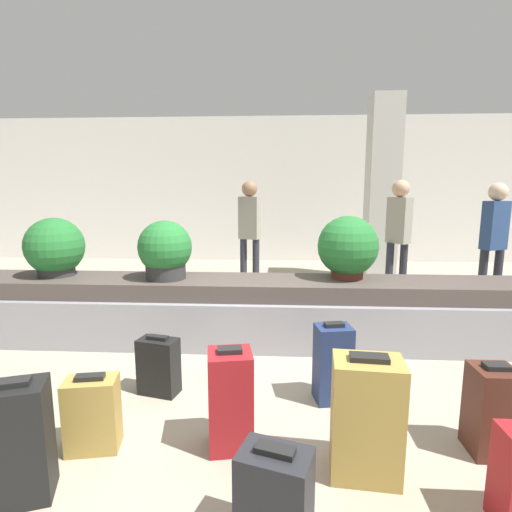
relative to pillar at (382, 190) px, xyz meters
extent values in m
plane|color=#9E937F|center=(-2.03, -4.30, -1.60)|extent=(18.00, 18.00, 0.00)
cube|color=silver|center=(-2.03, 1.93, 0.00)|extent=(18.00, 0.06, 3.20)
cube|color=gray|center=(-2.03, -3.03, -1.35)|extent=(8.30, 0.85, 0.50)
cube|color=#4C423D|center=(-2.03, -3.03, -1.01)|extent=(7.97, 0.69, 0.18)
cube|color=beige|center=(0.00, 0.00, 0.00)|extent=(0.51, 0.51, 3.20)
cube|color=#472319|center=(-0.48, -4.82, -1.32)|extent=(0.26, 0.26, 0.55)
cube|color=black|center=(-0.48, -4.82, -1.03)|extent=(0.14, 0.09, 0.03)
cube|color=black|center=(-2.74, -4.22, -1.37)|extent=(0.34, 0.25, 0.45)
cube|color=black|center=(-2.74, -4.22, -1.13)|extent=(0.18, 0.10, 0.03)
cube|color=#A3843D|center=(-1.29, -5.07, -1.25)|extent=(0.41, 0.31, 0.69)
cube|color=black|center=(-1.29, -5.07, -0.89)|extent=(0.22, 0.12, 0.03)
cube|color=maroon|center=(-2.09, -4.86, -1.28)|extent=(0.31, 0.30, 0.63)
cube|color=black|center=(-2.09, -4.86, -0.95)|extent=(0.16, 0.12, 0.03)
cube|color=#A3843D|center=(-2.95, -4.93, -1.37)|extent=(0.35, 0.26, 0.47)
cube|color=black|center=(-2.95, -4.93, -1.12)|extent=(0.18, 0.10, 0.03)
cube|color=navy|center=(-1.37, -4.25, -1.30)|extent=(0.30, 0.26, 0.60)
cube|color=black|center=(-1.37, -4.25, -0.99)|extent=(0.16, 0.10, 0.03)
cube|color=black|center=(-3.14, -5.35, -1.28)|extent=(0.36, 0.32, 0.64)
cube|color=black|center=(-3.14, -5.35, -0.95)|extent=(0.18, 0.13, 0.03)
cube|color=#232328|center=(-1.80, -5.55, -1.37)|extent=(0.38, 0.31, 0.46)
cube|color=black|center=(-1.80, -5.55, -1.13)|extent=(0.19, 0.13, 0.03)
cylinder|color=#4C2319|center=(-1.06, -2.93, -0.84)|extent=(0.34, 0.34, 0.17)
sphere|color=#236B2D|center=(-1.06, -2.93, -0.57)|extent=(0.64, 0.64, 0.64)
cylinder|color=#2D2D2D|center=(-4.24, -2.98, -0.84)|extent=(0.38, 0.38, 0.16)
sphere|color=#236B2D|center=(-4.24, -2.98, -0.59)|extent=(0.63, 0.63, 0.63)
cylinder|color=#2D2D2D|center=(-2.99, -3.06, -0.83)|extent=(0.42, 0.42, 0.18)
sphere|color=#236B2D|center=(-2.99, -3.06, -0.58)|extent=(0.57, 0.57, 0.57)
cylinder|color=#282833|center=(-2.36, -0.87, -1.18)|extent=(0.11, 0.11, 0.84)
cylinder|color=#282833|center=(-2.16, -0.87, -1.18)|extent=(0.11, 0.11, 0.84)
cube|color=gray|center=(-2.26, -0.87, -0.43)|extent=(0.36, 0.28, 0.67)
sphere|color=#936B4C|center=(-2.26, -0.87, 0.03)|extent=(0.25, 0.25, 0.25)
cylinder|color=#282833|center=(-0.15, -1.25, -1.18)|extent=(0.11, 0.11, 0.84)
cylinder|color=#282833|center=(0.05, -1.25, -1.18)|extent=(0.11, 0.11, 0.84)
cube|color=gray|center=(-0.05, -1.25, -0.43)|extent=(0.34, 0.36, 0.67)
sphere|color=tan|center=(-0.05, -1.25, 0.03)|extent=(0.25, 0.25, 0.25)
cylinder|color=#282833|center=(1.00, -1.66, -1.19)|extent=(0.11, 0.11, 0.82)
cylinder|color=#282833|center=(1.20, -1.66, -1.19)|extent=(0.11, 0.11, 0.82)
cube|color=navy|center=(1.10, -1.66, -0.46)|extent=(0.37, 0.29, 0.65)
sphere|color=beige|center=(1.10, -1.66, -0.01)|extent=(0.24, 0.24, 0.24)
camera|label=1|loc=(-1.80, -7.16, 0.02)|focal=28.00mm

